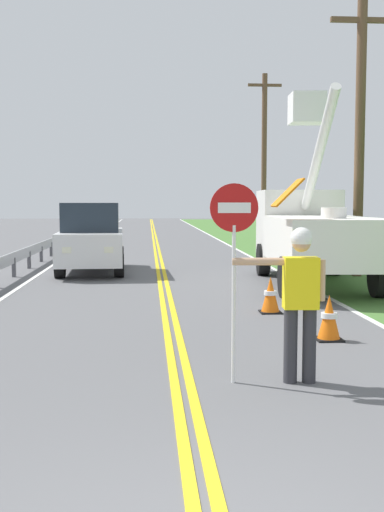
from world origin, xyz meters
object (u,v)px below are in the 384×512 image
object	(u,v)px
stop_sign_paddle	(234,238)
utility_pole_near	(360,133)
flagger_worker	(300,294)
traffic_cone_mid	(270,295)
utility_pole_mid	(264,155)
utility_bucket_truck	(311,230)
traffic_cone_lead	(329,319)
oncoming_suv_nearest	(92,237)

from	to	relation	value
stop_sign_paddle	utility_pole_near	xyz separation A→B (m)	(5.01, 10.38, 2.36)
flagger_worker	traffic_cone_mid	world-z (taller)	flagger_worker
stop_sign_paddle	utility_pole_near	bearing A→B (deg)	64.25
utility_pole_near	utility_pole_mid	world-z (taller)	utility_pole_mid
utility_bucket_truck	utility_pole_mid	bearing A→B (deg)	83.52
traffic_cone_lead	traffic_cone_mid	xyz separation A→B (m)	(-0.43, 2.42, 0.00)
flagger_worker	utility_pole_mid	xyz separation A→B (m)	(4.47, 26.34, 3.60)
utility_bucket_truck	stop_sign_paddle	bearing A→B (deg)	-110.08
flagger_worker	traffic_cone_lead	xyz separation A→B (m)	(1.01, 2.20, -0.71)
stop_sign_paddle	utility_bucket_truck	bearing A→B (deg)	69.92
utility_pole_near	traffic_cone_lead	distance (m)	9.59
oncoming_suv_nearest	utility_pole_near	size ratio (longest dim) A/B	0.60
oncoming_suv_nearest	utility_pole_near	bearing A→B (deg)	-11.08
flagger_worker	traffic_cone_lead	world-z (taller)	flagger_worker
flagger_worker	oncoming_suv_nearest	distance (m)	12.42
utility_pole_near	utility_pole_mid	size ratio (longest dim) A/B	0.87
traffic_cone_mid	flagger_worker	bearing A→B (deg)	-97.09
stop_sign_paddle	flagger_worker	bearing A→B (deg)	-3.44
utility_bucket_truck	traffic_cone_mid	xyz separation A→B (m)	(-1.93, -4.37, -1.06)
traffic_cone_mid	stop_sign_paddle	bearing A→B (deg)	-106.36
utility_pole_mid	utility_pole_near	bearing A→B (deg)	-90.83
utility_pole_mid	traffic_cone_lead	size ratio (longest dim) A/B	12.74
utility_pole_near	traffic_cone_mid	world-z (taller)	utility_pole_near
utility_bucket_truck	utility_pole_near	xyz separation A→B (m)	(1.74, 1.44, 2.67)
traffic_cone_lead	traffic_cone_mid	world-z (taller)	same
stop_sign_paddle	oncoming_suv_nearest	world-z (taller)	stop_sign_paddle
oncoming_suv_nearest	utility_pole_near	distance (m)	8.40
traffic_cone_lead	oncoming_suv_nearest	bearing A→B (deg)	114.65
stop_sign_paddle	oncoming_suv_nearest	xyz separation A→B (m)	(-2.69, 11.89, -0.65)
flagger_worker	utility_bucket_truck	world-z (taller)	utility_bucket_truck
utility_bucket_truck	traffic_cone_mid	distance (m)	4.89
utility_bucket_truck	utility_pole_mid	size ratio (longest dim) A/B	0.78
oncoming_suv_nearest	traffic_cone_mid	xyz separation A→B (m)	(4.03, -7.31, -0.72)
flagger_worker	traffic_cone_lead	size ratio (longest dim) A/B	2.61
oncoming_suv_nearest	utility_pole_near	xyz separation A→B (m)	(7.70, -1.51, 3.01)
oncoming_suv_nearest	traffic_cone_mid	world-z (taller)	oncoming_suv_nearest
utility_pole_near	traffic_cone_mid	xyz separation A→B (m)	(-3.66, -5.81, -3.73)
flagger_worker	stop_sign_paddle	distance (m)	1.02
utility_bucket_truck	traffic_cone_lead	distance (m)	7.03
oncoming_suv_nearest	utility_pole_near	world-z (taller)	utility_pole_near
utility_bucket_truck	oncoming_suv_nearest	world-z (taller)	utility_bucket_truck
utility_bucket_truck	oncoming_suv_nearest	distance (m)	6.66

